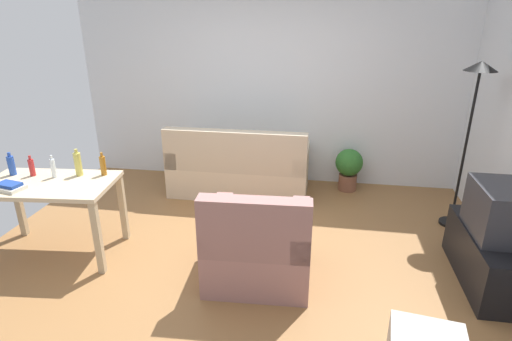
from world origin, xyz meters
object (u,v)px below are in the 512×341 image
object	(u,v)px
couch	(239,170)
potted_plant	(349,167)
bottle_blue	(11,165)
bottle_red	(32,167)
bottle_amber	(103,165)
torchiere_lamp	(474,101)
desk	(50,193)
bottle_clear	(53,168)
book_stack	(10,187)
tv	(500,211)
armchair	(258,247)
tv_stand	(488,257)
bottle_squat	(78,164)

from	to	relation	value
couch	potted_plant	world-z (taller)	couch
bottle_blue	bottle_red	bearing A→B (deg)	2.40
bottle_amber	torchiere_lamp	bearing A→B (deg)	15.26
bottle_blue	desk	bearing A→B (deg)	-15.10
bottle_clear	book_stack	size ratio (longest dim) A/B	0.84
bottle_red	tv	bearing A→B (deg)	0.66
bottle_blue	potted_plant	bearing A→B (deg)	29.75
desk	potted_plant	size ratio (longest dim) A/B	2.22
desk	bottle_blue	bearing A→B (deg)	159.24
bottle_red	potted_plant	bearing A→B (deg)	31.25
desk	armchair	xyz separation A→B (m)	(2.02, -0.11, -0.33)
potted_plant	bottle_blue	xyz separation A→B (m)	(-3.36, -1.92, 0.53)
potted_plant	book_stack	bearing A→B (deg)	-144.27
tv_stand	armchair	xyz separation A→B (m)	(-2.01, -0.29, 0.08)
tv	bottle_blue	xyz separation A→B (m)	(-4.49, -0.06, 0.16)
bottle_clear	armchair	bearing A→B (deg)	-6.64
tv_stand	bottle_clear	size ratio (longest dim) A/B	4.90
tv_stand	bottle_clear	xyz separation A→B (m)	(-4.04, -0.05, 0.62)
armchair	book_stack	bearing A→B (deg)	-0.39
armchair	bottle_squat	xyz separation A→B (m)	(-1.82, 0.33, 0.56)
couch	bottle_amber	xyz separation A→B (m)	(-1.05, -1.47, 0.55)
torchiere_lamp	bottle_clear	xyz separation A→B (m)	(-4.04, -1.12, -0.56)
potted_plant	bottle_red	xyz separation A→B (m)	(-3.15, -1.91, 0.52)
armchair	tv_stand	bearing A→B (deg)	-174.69
armchair	bottle_squat	bearing A→B (deg)	-13.05
tv	armchair	world-z (taller)	same
torchiere_lamp	potted_plant	world-z (taller)	torchiere_lamp
couch	bottle_clear	xyz separation A→B (m)	(-1.49, -1.60, 0.55)
bottle_red	bottle_amber	bearing A→B (deg)	10.97
tv_stand	tv	distance (m)	0.46
bottle_blue	bottle_red	xyz separation A→B (m)	(0.21, 0.01, -0.01)
desk	bottle_red	world-z (taller)	bottle_red
tv	armchair	xyz separation A→B (m)	(-2.01, -0.29, -0.38)
couch	bottle_red	size ratio (longest dim) A/B	8.59
couch	tv_stand	bearing A→B (deg)	148.73
bottle_squat	bottle_red	bearing A→B (deg)	-169.14
armchair	book_stack	size ratio (longest dim) A/B	3.53
potted_plant	bottle_amber	bearing A→B (deg)	-144.26
bottle_squat	bottle_amber	size ratio (longest dim) A/B	1.17
couch	desk	bearing A→B (deg)	49.42
couch	bottle_blue	bearing A→B (deg)	39.71
tv_stand	bottle_amber	world-z (taller)	bottle_amber
tv	potted_plant	bearing A→B (deg)	31.27
bottle_blue	tv_stand	bearing A→B (deg)	0.75
bottle_red	bottle_clear	xyz separation A→B (m)	(0.23, -0.00, 0.01)
tv	bottle_squat	xyz separation A→B (m)	(-3.84, 0.04, 0.18)
book_stack	bottle_clear	bearing A→B (deg)	57.45
potted_plant	bottle_red	distance (m)	3.72
tv_stand	bottle_blue	world-z (taller)	bottle_blue
tv_stand	potted_plant	distance (m)	2.18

